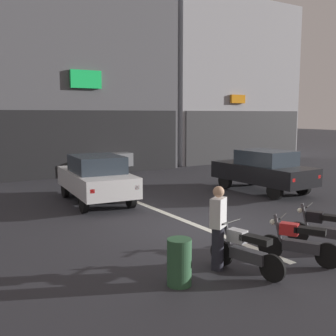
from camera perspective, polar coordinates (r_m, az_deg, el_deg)
name	(u,v)px	position (r m, az deg, el deg)	size (l,w,h in m)	color
ground_plane	(205,229)	(11.03, 5.14, -8.44)	(120.00, 120.00, 0.00)	#2B2B30
lane_centre_line	(112,192)	(16.10, -7.85, -3.34)	(0.20, 18.00, 0.01)	silver
building_mid_block	(64,1)	(25.30, -14.29, 21.63)	(9.64, 8.72, 18.56)	#56565B
building_far_right	(208,85)	(29.41, 5.65, 11.50)	(9.61, 8.09, 10.13)	#9E9EA3
car_white_crossing_near	(96,177)	(14.16, -10.02, -1.28)	(2.15, 4.25, 1.64)	black
car_black_parked_kerbside	(264,170)	(16.26, 13.21, -0.22)	(1.93, 4.17, 1.64)	black
car_grey_down_street	(98,155)	(21.94, -9.69, 1.86)	(2.08, 4.23, 1.64)	black
motorcycle_silver_row_leftmost	(245,250)	(8.08, 10.75, -11.20)	(0.58, 1.64, 0.98)	black
motorcycle_red_row_left_mid	(298,242)	(8.85, 17.73, -9.78)	(0.88, 1.49, 0.98)	black
motorcycle_black_row_centre	(323,228)	(10.03, 20.86, -7.85)	(0.80, 1.53, 0.98)	black
person_by_motorcycles	(218,227)	(8.05, 6.99, -8.24)	(0.42, 0.37, 1.67)	#23232D
trash_bin	(179,262)	(7.45, 1.59, -13.01)	(0.44, 0.44, 0.85)	#2D5938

